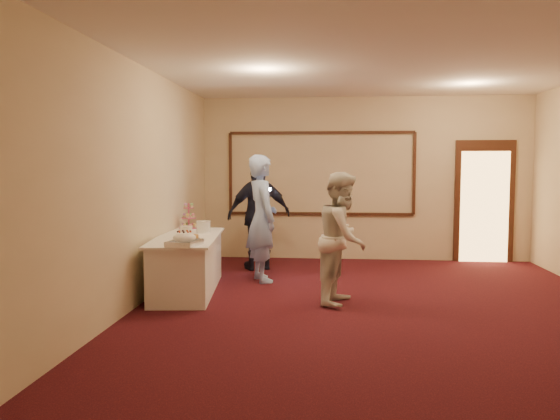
% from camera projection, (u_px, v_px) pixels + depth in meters
% --- Properties ---
extents(floor, '(7.00, 7.00, 0.00)m').
position_uv_depth(floor, '(380.00, 307.00, 6.71)').
color(floor, black).
rests_on(floor, ground).
extents(room_walls, '(6.04, 7.04, 3.02)m').
position_uv_depth(room_walls, '(383.00, 142.00, 6.55)').
color(room_walls, beige).
rests_on(room_walls, floor).
extents(wall_molding, '(3.45, 0.04, 1.55)m').
position_uv_depth(wall_molding, '(321.00, 173.00, 10.10)').
color(wall_molding, black).
rests_on(wall_molding, room_walls).
extents(doorway, '(1.05, 0.07, 2.20)m').
position_uv_depth(doorway, '(484.00, 202.00, 9.86)').
color(doorway, black).
rests_on(doorway, floor).
extents(buffet_table, '(1.04, 2.20, 0.77)m').
position_uv_depth(buffet_table, '(188.00, 264.00, 7.54)').
color(buffet_table, white).
rests_on(buffet_table, floor).
extents(pavlova_tray, '(0.39, 0.51, 0.17)m').
position_uv_depth(pavlova_tray, '(184.00, 240.00, 6.63)').
color(pavlova_tray, silver).
rests_on(pavlova_tray, buffet_table).
extents(cupcake_stand, '(0.29, 0.29, 0.43)m').
position_uv_depth(cupcake_stand, '(189.00, 218.00, 8.46)').
color(cupcake_stand, '#C64675').
rests_on(cupcake_stand, buffet_table).
extents(plate_stack_a, '(0.17, 0.17, 0.15)m').
position_uv_depth(plate_stack_a, '(186.00, 231.00, 7.48)').
color(plate_stack_a, white).
rests_on(plate_stack_a, buffet_table).
extents(plate_stack_b, '(0.21, 0.21, 0.17)m').
position_uv_depth(plate_stack_b, '(203.00, 227.00, 7.89)').
color(plate_stack_b, white).
rests_on(plate_stack_b, buffet_table).
extents(tart, '(0.29, 0.29, 0.06)m').
position_uv_depth(tart, '(189.00, 237.00, 7.20)').
color(tart, white).
rests_on(tart, buffet_table).
extents(man, '(0.70, 0.82, 1.90)m').
position_uv_depth(man, '(262.00, 218.00, 8.19)').
color(man, '#8DABEC').
rests_on(man, floor).
extents(woman, '(0.81, 0.94, 1.66)m').
position_uv_depth(woman, '(343.00, 238.00, 6.88)').
color(woman, silver).
rests_on(woman, floor).
extents(guest, '(1.17, 0.87, 1.85)m').
position_uv_depth(guest, '(259.00, 215.00, 9.12)').
color(guest, black).
rests_on(guest, floor).
extents(camera_flash, '(0.08, 0.06, 0.05)m').
position_uv_depth(camera_flash, '(269.00, 189.00, 8.79)').
color(camera_flash, white).
rests_on(camera_flash, guest).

